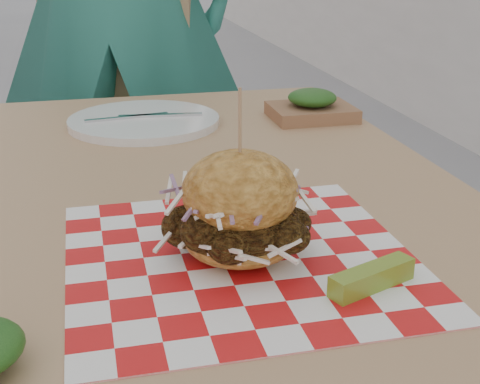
{
  "coord_description": "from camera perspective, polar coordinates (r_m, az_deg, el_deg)",
  "views": [
    {
      "loc": [
        0.03,
        -0.97,
        1.07
      ],
      "look_at": [
        0.18,
        -0.35,
        0.82
      ],
      "focal_mm": 50.0,
      "sensor_mm": 36.0,
      "label": 1
    }
  ],
  "objects": [
    {
      "name": "place_setting",
      "position": [
        1.22,
        -8.19,
        6.01
      ],
      "size": [
        0.27,
        0.27,
        0.02
      ],
      "color": "white",
      "rests_on": "patio_table"
    },
    {
      "name": "patio_table",
      "position": [
        0.9,
        -5.53,
        -5.2
      ],
      "size": [
        0.8,
        1.2,
        0.75
      ],
      "color": "tan",
      "rests_on": "ground"
    },
    {
      "name": "kraft_tray",
      "position": [
        1.25,
        6.15,
        7.24
      ],
      "size": [
        0.15,
        0.12,
        0.06
      ],
      "color": "#8D5F40",
      "rests_on": "patio_table"
    },
    {
      "name": "paper_liner",
      "position": [
        0.71,
        0.0,
        -5.57
      ],
      "size": [
        0.36,
        0.36,
        0.0
      ],
      "primitive_type": "cube",
      "color": "red",
      "rests_on": "patio_table"
    },
    {
      "name": "pickle_spear",
      "position": [
        0.66,
        11.2,
        -7.16
      ],
      "size": [
        0.1,
        0.05,
        0.02
      ],
      "primitive_type": "cube",
      "rotation": [
        0.0,
        0.0,
        0.37
      ],
      "color": "#84A530",
      "rests_on": "paper_liner"
    },
    {
      "name": "patio_chair",
      "position": [
        1.88,
        -8.83,
        4.94
      ],
      "size": [
        0.54,
        0.55,
        0.95
      ],
      "rotation": [
        0.0,
        0.0,
        -0.34
      ],
      "color": "tan",
      "rests_on": "ground"
    },
    {
      "name": "sandwich",
      "position": [
        0.69,
        0.0,
        -1.76
      ],
      "size": [
        0.16,
        0.16,
        0.18
      ],
      "color": "gold",
      "rests_on": "paper_liner"
    }
  ]
}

